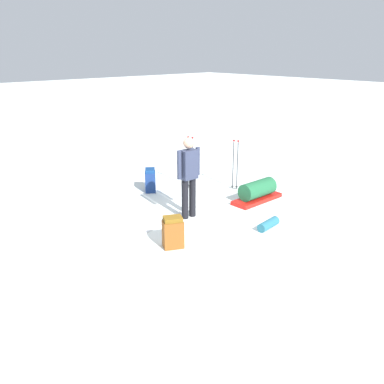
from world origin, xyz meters
TOP-DOWN VIEW (x-y plane):
  - ground_plane at (0.00, 0.00)m, footprint 80.00×80.00m
  - skier_standing at (0.34, -0.22)m, footprint 0.23×0.57m
  - ski_pair_near at (0.52, 0.13)m, footprint 0.51×1.76m
  - backpack_large_dark at (-0.50, 0.91)m, footprint 0.39×0.43m
  - backpack_bright at (2.22, -0.63)m, footprint 0.44×0.42m
  - ski_poles_planted_near at (1.71, -1.50)m, footprint 0.19×0.11m
  - ski_poles_planted_far at (0.93, -2.31)m, footprint 0.18×0.10m
  - gear_sled at (-0.01, -2.05)m, footprint 0.46×1.33m
  - sleeping_mat_rolled at (-1.15, -0.99)m, footprint 0.24×0.57m

SIDE VIEW (x-z plane):
  - ground_plane at x=0.00m, z-range 0.00..0.00m
  - ski_pair_near at x=0.52m, z-range -0.01..0.04m
  - sleeping_mat_rolled at x=-1.15m, z-range 0.00..0.18m
  - gear_sled at x=-0.01m, z-range -0.02..0.47m
  - backpack_bright at x=2.22m, z-range -0.01..0.57m
  - backpack_large_dark at x=-0.50m, z-range -0.01..0.58m
  - ski_poles_planted_far at x=0.93m, z-range 0.07..1.33m
  - ski_poles_planted_near at x=1.71m, z-range 0.07..1.41m
  - skier_standing at x=0.34m, z-range 0.10..1.80m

